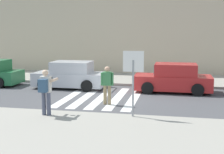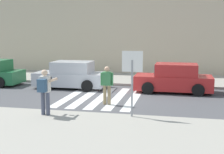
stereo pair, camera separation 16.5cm
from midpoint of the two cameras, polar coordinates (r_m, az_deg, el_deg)
ground_plane at (r=15.44m, az=-1.72°, el=-3.87°), size 120.00×120.00×0.00m
sidewalk_near at (r=9.74m, az=-10.69°, el=-11.03°), size 60.00×6.00×0.14m
sidewalk_far at (r=21.20m, az=2.18°, el=-0.30°), size 60.00×4.80×0.14m
building_facade_far at (r=25.30m, az=3.98°, el=8.35°), size 56.00×4.00×6.51m
crosswalk_stripe_0 at (r=16.08m, az=-7.10°, el=-3.42°), size 0.44×5.20×0.01m
crosswalk_stripe_1 at (r=15.83m, az=-4.36°, el=-3.56°), size 0.44×5.20×0.01m
crosswalk_stripe_2 at (r=15.63m, az=-1.54°, el=-3.70°), size 0.44×5.20×0.01m
crosswalk_stripe_3 at (r=15.46m, az=1.35°, el=-3.83°), size 0.44×5.20×0.01m
crosswalk_stripe_4 at (r=15.33m, az=4.29°, el=-3.96°), size 0.44×5.20×0.01m
stop_sign at (r=11.37m, az=4.13°, el=1.43°), size 0.76×0.08×2.43m
photographer_with_backpack at (r=11.90m, az=-11.83°, el=-2.02°), size 0.61×0.86×1.72m
pedestrian_crossing at (r=13.93m, az=-0.60°, el=-1.13°), size 0.58×0.25×1.72m
parked_car_silver at (r=18.15m, az=-7.25°, el=0.26°), size 4.10×1.92×1.55m
parked_car_red at (r=17.13m, az=11.53°, el=-0.34°), size 4.10×1.92×1.55m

